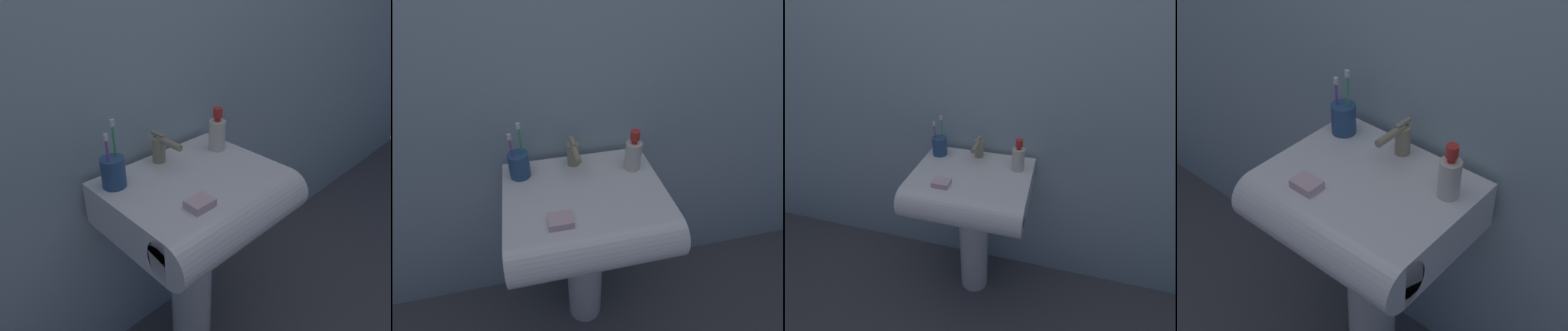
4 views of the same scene
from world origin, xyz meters
TOP-DOWN VIEW (x-y plane):
  - ground_plane at (0.00, 0.00)m, footprint 6.00×6.00m
  - wall_back at (0.00, 0.24)m, footprint 5.00×0.05m
  - sink_pedestal at (0.00, 0.00)m, footprint 0.15×0.15m
  - sink_basin at (0.00, -0.05)m, footprint 0.53×0.46m
  - faucet at (-0.01, 0.13)m, footprint 0.04×0.13m
  - toothbrush_cup at (-0.20, 0.11)m, footprint 0.07×0.07m
  - soap_bottle at (0.19, 0.07)m, footprint 0.06×0.06m
  - bar_soap at (-0.10, -0.14)m, footprint 0.07×0.06m

SIDE VIEW (x-z plane):
  - ground_plane at x=0.00m, z-range 0.00..0.00m
  - sink_pedestal at x=0.00m, z-range 0.00..0.62m
  - sink_basin at x=0.00m, z-range 0.62..0.77m
  - bar_soap at x=-0.10m, z-range 0.77..0.79m
  - toothbrush_cup at x=-0.20m, z-range 0.71..0.92m
  - faucet at x=-0.01m, z-range 0.77..0.87m
  - soap_bottle at x=0.19m, z-range 0.75..0.90m
  - wall_back at x=0.00m, z-range 0.00..2.40m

